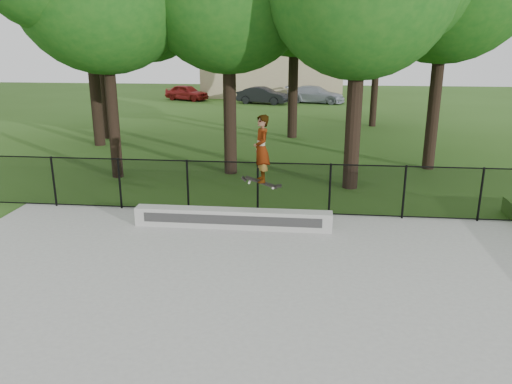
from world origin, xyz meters
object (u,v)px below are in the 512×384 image
skater_airborne (262,150)px  car_a (187,92)px  car_c (315,94)px  grind_ledge (233,218)px  car_b (263,95)px

skater_airborne → car_a: bearing=107.3°
car_a → car_c: car_c is taller
grind_ledge → car_c: (2.29, 28.30, 0.36)m
car_a → car_c: (10.63, -0.76, 0.03)m
car_c → car_a: bearing=99.8°
grind_ledge → car_b: bearing=93.8°
skater_airborne → grind_ledge: bearing=174.8°
grind_ledge → car_c: size_ratio=1.22×
car_a → car_b: 6.77m
car_a → grind_ledge: bearing=-140.5°
car_b → skater_airborne: size_ratio=1.91×
car_c → skater_airborne: size_ratio=2.25×
skater_airborne → car_b: bearing=95.4°
car_a → car_c: size_ratio=0.88×
car_b → skater_airborne: bearing=-160.9°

